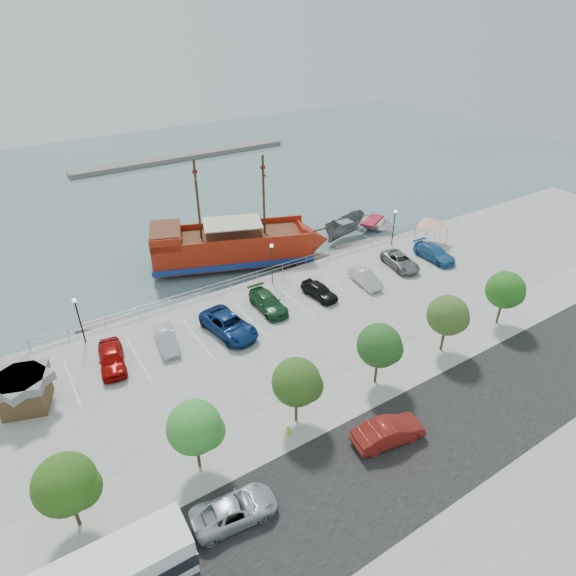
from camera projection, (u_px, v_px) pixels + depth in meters
ground at (309, 323)px, 43.85m from camera, size 160.00×160.00×0.00m
land_slab at (510, 490)px, 28.50m from camera, size 100.00×58.00×1.20m
street at (447, 428)px, 31.79m from camera, size 100.00×8.00×0.04m
sidewalk at (385, 377)px, 36.11m from camera, size 100.00×4.00×0.05m
seawall_railing at (266, 273)px, 48.68m from camera, size 50.00×0.06×1.00m
far_shore at (183, 157)px, 87.89m from camera, size 40.00×3.00×0.80m
pirate_ship at (245, 246)px, 52.63m from camera, size 20.05×11.79×12.46m
patrol_boat at (344, 229)px, 58.42m from camera, size 6.95×3.73×2.55m
speedboat at (372, 223)px, 61.33m from camera, size 7.10×7.95×1.36m
dock_west at (114, 323)px, 43.44m from camera, size 6.46×4.13×0.36m
dock_mid at (326, 257)px, 54.38m from camera, size 7.87×4.07×0.43m
dock_east at (366, 245)px, 57.07m from camera, size 7.84×3.93×0.43m
shed at (24, 390)px, 32.89m from camera, size 4.06×4.06×2.64m
canopy_tent at (433, 218)px, 54.32m from camera, size 5.30×5.30×3.47m
street_van at (234, 510)px, 26.03m from camera, size 4.97×2.71×1.32m
street_sedan at (388, 432)px, 30.54m from camera, size 5.00×2.42×1.58m
shuttle_bus at (116, 575)px, 22.55m from camera, size 7.32×2.71×2.56m
fire_hydrant at (288, 431)px, 31.15m from camera, size 0.24×0.24×0.69m
lamp_post_left at (78, 313)px, 38.23m from camera, size 0.36×0.36×4.28m
lamp_post_mid at (272, 256)px, 46.49m from camera, size 0.36×0.36×4.28m
lamp_post_right at (394, 221)px, 53.83m from camera, size 0.36×0.36×4.28m
tree_a at (69, 485)px, 24.33m from camera, size 3.30×3.20×5.00m
tree_b at (197, 428)px, 27.54m from camera, size 3.30×3.20×5.00m
tree_c at (299, 383)px, 30.75m from camera, size 3.30×3.20×5.00m
tree_d at (381, 346)px, 33.96m from camera, size 3.30×3.20×5.00m
tree_e at (450, 316)px, 37.17m from camera, size 3.30×3.20×5.00m
tree_f at (507, 291)px, 40.39m from camera, size 3.30×3.20×5.00m
parked_car_a at (112, 358)px, 36.79m from camera, size 2.63×4.91×1.59m
parked_car_b at (166, 339)px, 38.98m from camera, size 2.08×4.36×1.38m
parked_car_c at (229, 325)px, 40.43m from camera, size 3.60×6.24×1.64m
parked_car_d at (268, 302)px, 43.60m from camera, size 2.10×5.00×1.44m
parked_car_e at (319, 290)px, 45.40m from camera, size 2.06×4.23×1.39m
parked_car_f at (365, 278)px, 47.44m from camera, size 1.91×4.34×1.39m
parked_car_g at (400, 261)px, 50.46m from camera, size 3.11×5.27×1.37m
parked_car_h at (434, 253)px, 51.94m from camera, size 2.16×5.13×1.48m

